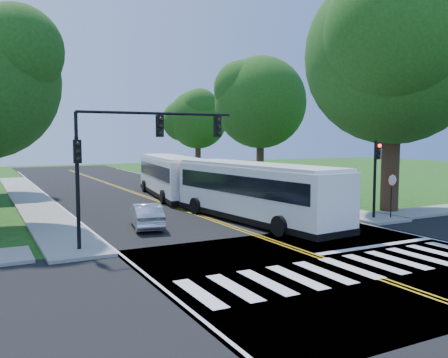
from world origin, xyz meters
TOP-DOWN VIEW (x-y plane):
  - ground at (0.00, 0.00)m, footprint 140.00×140.00m
  - road at (0.00, 18.00)m, footprint 14.00×96.00m
  - cross_road at (0.00, 0.00)m, footprint 60.00×12.00m
  - center_line at (0.00, 22.00)m, footprint 0.36×70.00m
  - edge_line_w at (-6.80, 22.00)m, footprint 0.12×70.00m
  - edge_line_e at (6.80, 22.00)m, footprint 0.12×70.00m
  - crosswalk at (0.00, -0.50)m, footprint 12.60×3.00m
  - stop_bar at (3.50, 1.60)m, footprint 6.60×0.40m
  - sidewalk_nw at (-8.30, 25.00)m, footprint 2.60×40.00m
  - sidewalk_ne at (8.30, 25.00)m, footprint 2.60×40.00m
  - tree_ne_big at (11.00, 8.00)m, footprint 10.80×10.80m
  - tree_east_mid at (11.50, 24.00)m, footprint 8.40×8.40m
  - tree_east_far at (12.50, 40.00)m, footprint 7.20×7.20m
  - signal_nw at (-5.86, 6.43)m, footprint 7.15×0.46m
  - signal_ne at (8.20, 6.44)m, footprint 0.30×0.46m
  - stop_sign at (9.00, 5.98)m, footprint 0.76×0.08m
  - bus_lead at (1.79, 9.10)m, footprint 4.01×12.83m
  - bus_follow at (1.69, 21.66)m, footprint 4.50×12.65m
  - hatchback at (-4.11, 10.15)m, footprint 2.09×4.14m
  - suv at (5.21, 8.65)m, footprint 2.18×4.57m
  - dark_sedan at (5.09, 13.87)m, footprint 3.39×5.00m

SIDE VIEW (x-z plane):
  - ground at x=0.00m, z-range 0.00..0.00m
  - road at x=0.00m, z-range 0.00..0.01m
  - cross_road at x=0.00m, z-range 0.00..0.01m
  - center_line at x=0.00m, z-range 0.01..0.02m
  - edge_line_w at x=-6.80m, z-range 0.01..0.02m
  - edge_line_e at x=6.80m, z-range 0.01..0.02m
  - crosswalk at x=0.00m, z-range 0.01..0.02m
  - stop_bar at x=3.50m, z-range 0.01..0.02m
  - sidewalk_nw at x=-8.30m, z-range 0.00..0.15m
  - sidewalk_ne at x=8.30m, z-range 0.00..0.15m
  - suv at x=5.21m, z-range 0.01..1.27m
  - hatchback at x=-4.11m, z-range 0.01..1.31m
  - dark_sedan at x=5.09m, z-range 0.01..1.36m
  - bus_follow at x=1.69m, z-range 0.10..3.31m
  - bus_lead at x=1.79m, z-range 0.10..3.37m
  - stop_sign at x=9.00m, z-range 0.77..3.30m
  - signal_ne at x=8.20m, z-range 0.76..5.16m
  - signal_nw at x=-5.86m, z-range 1.55..7.21m
  - tree_east_far at x=12.50m, z-range 1.69..12.03m
  - tree_east_mid at x=11.50m, z-range 1.89..13.82m
  - tree_ne_big at x=11.00m, z-range 2.17..17.08m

